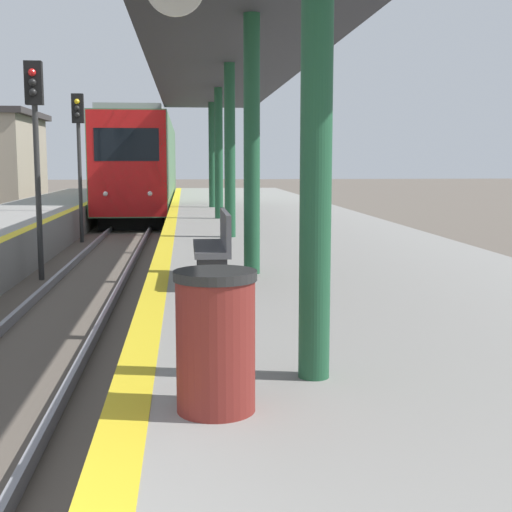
{
  "coord_description": "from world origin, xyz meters",
  "views": [
    {
      "loc": [
        2.04,
        -2.04,
        2.56
      ],
      "look_at": [
        3.68,
        14.53,
        0.34
      ],
      "focal_mm": 50.0,
      "sensor_mm": 36.0,
      "label": 1
    }
  ],
  "objects_px": {
    "trash_bin": "(216,341)",
    "bench": "(216,245)",
    "signal_mid": "(35,129)",
    "signal_far": "(79,139)",
    "train": "(144,165)"
  },
  "relations": [
    {
      "from": "signal_far",
      "to": "trash_bin",
      "type": "height_order",
      "value": "signal_far"
    },
    {
      "from": "train",
      "to": "signal_mid",
      "type": "xyz_separation_m",
      "value": [
        -1.1,
        -20.65,
        0.88
      ]
    },
    {
      "from": "train",
      "to": "signal_far",
      "type": "distance_m",
      "value": 13.45
    },
    {
      "from": "signal_mid",
      "to": "trash_bin",
      "type": "distance_m",
      "value": 11.92
    },
    {
      "from": "train",
      "to": "bench",
      "type": "height_order",
      "value": "train"
    },
    {
      "from": "bench",
      "to": "train",
      "type": "bearing_deg",
      "value": 95.11
    },
    {
      "from": "signal_mid",
      "to": "bench",
      "type": "distance_m",
      "value": 7.57
    },
    {
      "from": "signal_mid",
      "to": "bench",
      "type": "bearing_deg",
      "value": -61.43
    },
    {
      "from": "train",
      "to": "signal_far",
      "type": "height_order",
      "value": "signal_far"
    },
    {
      "from": "bench",
      "to": "trash_bin",
      "type": "bearing_deg",
      "value": -92.46
    },
    {
      "from": "signal_far",
      "to": "bench",
      "type": "relative_size",
      "value": 2.97
    },
    {
      "from": "trash_bin",
      "to": "bench",
      "type": "distance_m",
      "value": 4.84
    },
    {
      "from": "train",
      "to": "trash_bin",
      "type": "bearing_deg",
      "value": -86.03
    },
    {
      "from": "train",
      "to": "signal_mid",
      "type": "height_order",
      "value": "signal_mid"
    },
    {
      "from": "train",
      "to": "signal_far",
      "type": "bearing_deg",
      "value": -95.38
    }
  ]
}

